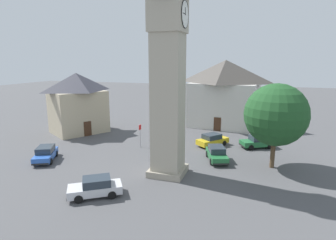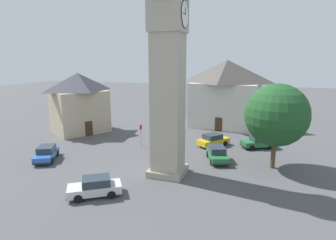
# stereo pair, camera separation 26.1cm
# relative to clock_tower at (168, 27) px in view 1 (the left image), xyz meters

# --- Properties ---
(ground_plane) EXTENTS (200.00, 200.00, 0.00)m
(ground_plane) POSITION_rel_clock_tower_xyz_m (-0.00, -0.00, -13.21)
(ground_plane) COLOR #4C4C4F
(clock_tower) EXTENTS (3.90, 3.90, 22.54)m
(clock_tower) POSITION_rel_clock_tower_xyz_m (0.00, 0.00, 0.00)
(clock_tower) COLOR gray
(clock_tower) RESTS_ON ground
(car_blue_kerb) EXTENTS (3.70, 4.37, 1.53)m
(car_blue_kerb) POSITION_rel_clock_tower_xyz_m (5.97, -4.03, -12.45)
(car_blue_kerb) COLOR silver
(car_blue_kerb) RESTS_ON ground
(car_silver_kerb) EXTENTS (4.46, 2.99, 1.53)m
(car_silver_kerb) POSITION_rel_clock_tower_xyz_m (-5.01, 3.83, -12.45)
(car_silver_kerb) COLOR #236B38
(car_silver_kerb) RESTS_ON ground
(car_red_corner) EXTENTS (4.44, 3.38, 1.53)m
(car_red_corner) POSITION_rel_clock_tower_xyz_m (0.72, -13.52, -12.45)
(car_red_corner) COLOR #2D5BB7
(car_red_corner) RESTS_ON ground
(car_white_side) EXTENTS (3.43, 4.44, 1.53)m
(car_white_side) POSITION_rel_clock_tower_xyz_m (-11.10, 7.97, -12.45)
(car_white_side) COLOR #236B38
(car_white_side) RESTS_ON ground
(car_black_far) EXTENTS (4.28, 3.89, 1.53)m
(car_black_far) POSITION_rel_clock_tower_xyz_m (-10.13, 2.54, -12.45)
(car_black_far) COLOR gold
(car_black_far) RESTS_ON ground
(pedestrian) EXTENTS (0.45, 0.40, 1.69)m
(pedestrian) POSITION_rel_clock_tower_xyz_m (-10.60, -3.34, -12.20)
(pedestrian) COLOR #706656
(pedestrian) RESTS_ON ground
(tree) EXTENTS (6.06, 6.06, 8.40)m
(tree) POSITION_rel_clock_tower_xyz_m (-4.77, 9.38, -7.85)
(tree) COLOR brown
(tree) RESTS_ON ground
(building_shop_left) EXTENTS (9.58, 9.12, 8.76)m
(building_shop_left) POSITION_rel_clock_tower_xyz_m (-10.76, -17.51, -8.74)
(building_shop_left) COLOR tan
(building_shop_left) RESTS_ON ground
(building_terrace_right) EXTENTS (9.50, 11.63, 10.61)m
(building_terrace_right) POSITION_rel_clock_tower_xyz_m (-21.74, 2.48, -7.79)
(building_terrace_right) COLOR beige
(building_terrace_right) RESTS_ON ground
(road_sign) EXTENTS (0.60, 0.07, 2.80)m
(road_sign) POSITION_rel_clock_tower_xyz_m (-6.84, -5.85, -11.31)
(road_sign) COLOR gray
(road_sign) RESTS_ON ground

